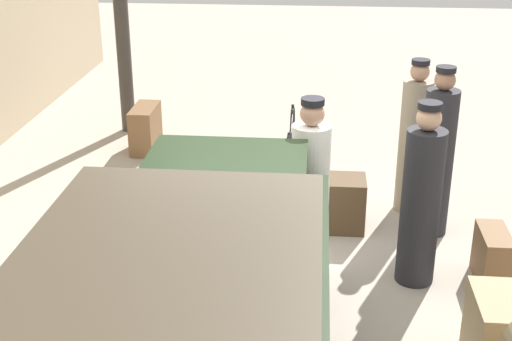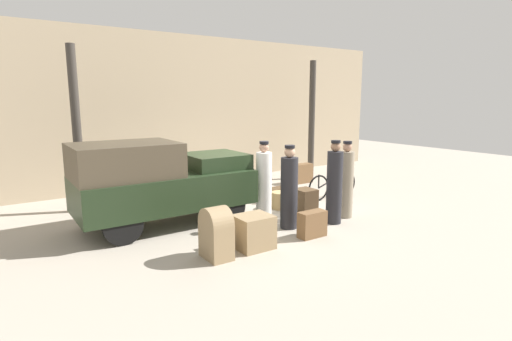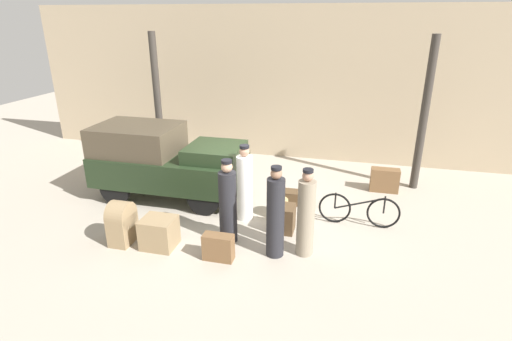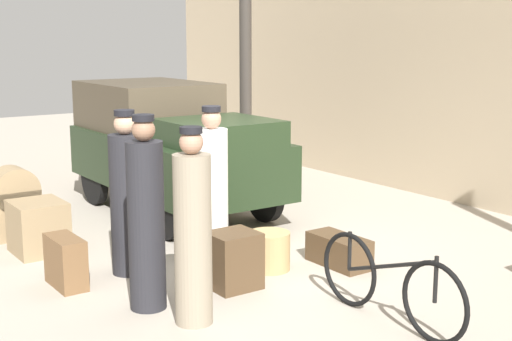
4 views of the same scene
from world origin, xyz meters
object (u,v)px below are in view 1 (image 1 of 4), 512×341
object	(u,v)px
trunk_wicker_pale	(343,203)
trunk_umber_medium	(220,206)
wicker_basket	(283,218)
porter_with_bicycle	(310,195)
porter_carrying_trunk	(437,159)
suitcase_tan_flat	(509,334)
trunk_large_brown	(145,128)
porter_lifting_near_truck	(421,202)
suitcase_small_leather	(492,257)
truck	(197,311)
bicycle	(291,145)
porter_standing_middle	(414,143)

from	to	relation	value
trunk_wicker_pale	trunk_umber_medium	world-z (taller)	trunk_wicker_pale
trunk_umber_medium	wicker_basket	bearing A→B (deg)	-114.76
porter_with_bicycle	porter_carrying_trunk	xyz separation A→B (m)	(0.92, -1.25, 0.04)
trunk_wicker_pale	suitcase_tan_flat	bearing A→B (deg)	-152.10
porter_carrying_trunk	trunk_large_brown	world-z (taller)	porter_carrying_trunk
porter_lifting_near_truck	porter_with_bicycle	xyz separation A→B (m)	(0.07, 0.98, -0.01)
porter_carrying_trunk	suitcase_tan_flat	xyz separation A→B (m)	(-2.21, -0.26, -0.52)
trunk_large_brown	suitcase_small_leather	xyz separation A→B (m)	(-3.09, -3.92, -0.05)
porter_with_bicycle	porter_carrying_trunk	world-z (taller)	porter_carrying_trunk
porter_with_bicycle	trunk_large_brown	world-z (taller)	porter_with_bicycle
truck	trunk_large_brown	size ratio (longest dim) A/B	5.11
bicycle	wicker_basket	bearing A→B (deg)	-179.88
trunk_wicker_pale	suitcase_tan_flat	xyz separation A→B (m)	(-2.22, -1.18, 0.02)
porter_with_bicycle	porter_carrying_trunk	size ratio (longest dim) A/B	0.96
suitcase_tan_flat	wicker_basket	bearing A→B (deg)	42.12
truck	porter_lifting_near_truck	size ratio (longest dim) A/B	2.10
trunk_umber_medium	porter_lifting_near_truck	bearing A→B (deg)	-118.87
porter_standing_middle	trunk_wicker_pale	bearing A→B (deg)	124.99
porter_carrying_trunk	trunk_large_brown	size ratio (longest dim) A/B	2.52
bicycle	suitcase_tan_flat	world-z (taller)	bicycle
porter_standing_middle	trunk_large_brown	bearing A→B (deg)	64.58
porter_with_bicycle	porter_carrying_trunk	distance (m)	1.56
suitcase_tan_flat	suitcase_small_leather	xyz separation A→B (m)	(1.25, -0.15, -0.05)
porter_carrying_trunk	porter_with_bicycle	bearing A→B (deg)	126.30
trunk_wicker_pale	porter_carrying_trunk	bearing A→B (deg)	-90.44
porter_lifting_near_truck	wicker_basket	bearing A→B (deg)	58.98
porter_carrying_trunk	suitcase_small_leather	size ratio (longest dim) A/B	3.16
bicycle	suitcase_small_leather	bearing A→B (deg)	-141.81
wicker_basket	porter_with_bicycle	bearing A→B (deg)	-158.29
trunk_large_brown	trunk_umber_medium	xyz separation A→B (m)	(-2.04, -1.29, -0.14)
porter_standing_middle	trunk_umber_medium	size ratio (longest dim) A/B	2.33
wicker_basket	trunk_umber_medium	bearing A→B (deg)	65.24
wicker_basket	trunk_wicker_pale	world-z (taller)	trunk_wicker_pale
trunk_wicker_pale	trunk_umber_medium	distance (m)	1.31
porter_lifting_near_truck	truck	bearing A→B (deg)	142.42
trunk_large_brown	trunk_umber_medium	bearing A→B (deg)	-147.63
truck	suitcase_tan_flat	distance (m)	2.44
truck	porter_standing_middle	size ratio (longest dim) A/B	2.10
trunk_umber_medium	suitcase_tan_flat	xyz separation A→B (m)	(-2.30, -2.48, 0.14)
porter_carrying_trunk	trunk_umber_medium	xyz separation A→B (m)	(0.08, 2.22, -0.66)
porter_standing_middle	bicycle	bearing A→B (deg)	54.67
truck	wicker_basket	world-z (taller)	truck
porter_lifting_near_truck	trunk_large_brown	bearing A→B (deg)	46.14
porter_carrying_trunk	trunk_umber_medium	distance (m)	2.32
trunk_wicker_pale	truck	bearing A→B (deg)	162.34
suitcase_tan_flat	trunk_umber_medium	bearing A→B (deg)	47.22
suitcase_tan_flat	bicycle	bearing A→B (deg)	25.76
wicker_basket	trunk_wicker_pale	xyz separation A→B (m)	(0.25, -0.61, 0.08)
trunk_large_brown	porter_standing_middle	bearing A→B (deg)	-115.42
bicycle	trunk_large_brown	xyz separation A→B (m)	(0.62, 1.98, -0.05)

